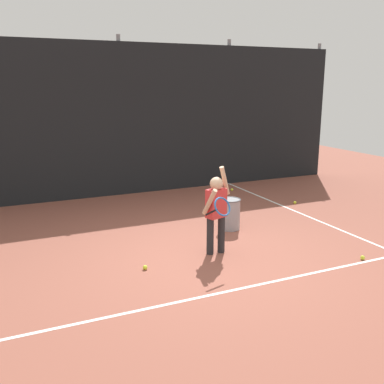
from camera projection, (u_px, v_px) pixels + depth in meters
name	position (u px, v px, depth m)	size (l,w,h in m)	color
ground_plane	(200.00, 255.00, 6.74)	(20.00, 20.00, 0.00)	brown
court_line_baseline	(242.00, 288.00, 5.63)	(9.00, 0.05, 0.00)	white
court_line_sideline	(306.00, 215.00, 8.74)	(0.05, 9.00, 0.00)	white
back_fence_windscreen	(122.00, 121.00, 10.06)	(11.49, 0.08, 3.47)	black
fence_post_2	(121.00, 117.00, 10.10)	(0.09, 0.09, 3.62)	slate
fence_post_3	(228.00, 114.00, 11.22)	(0.09, 0.09, 3.62)	slate
fence_post_4	(315.00, 111.00, 12.33)	(0.09, 0.09, 3.62)	slate
tennis_player	(216.00, 208.00, 6.62)	(0.59, 0.72, 1.35)	#232326
ball_hopper	(230.00, 214.00, 7.88)	(0.38, 0.38, 0.56)	gray
tennis_ball_2	(295.00, 203.00, 9.58)	(0.07, 0.07, 0.07)	#CCE033
tennis_ball_3	(363.00, 258.00, 6.54)	(0.07, 0.07, 0.07)	#CCE033
tennis_ball_4	(232.00, 190.00, 10.75)	(0.07, 0.07, 0.07)	#CCE033
tennis_ball_5	(145.00, 267.00, 6.19)	(0.07, 0.07, 0.07)	#CCE033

